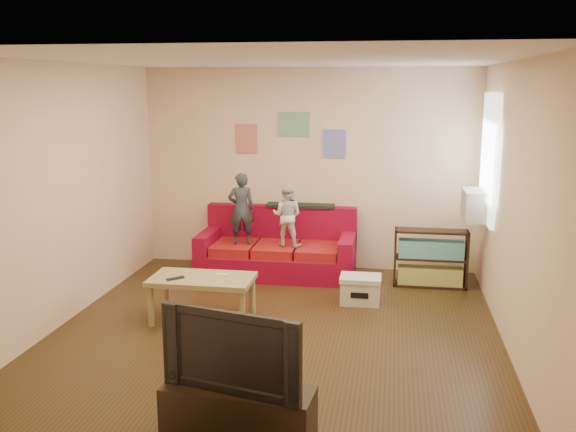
% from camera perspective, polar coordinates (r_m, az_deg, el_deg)
% --- Properties ---
extents(room_shell, '(4.52, 5.02, 2.72)m').
position_cam_1_polar(room_shell, '(6.24, -1.20, 1.24)').
color(room_shell, '#3E2B15').
rests_on(room_shell, ground).
extents(sofa, '(2.03, 0.94, 0.89)m').
position_cam_1_polar(sofa, '(8.52, -0.89, -3.17)').
color(sofa, maroon).
rests_on(sofa, ground).
extents(child_a, '(0.39, 0.31, 0.94)m').
position_cam_1_polar(child_a, '(8.31, -4.18, 0.65)').
color(child_a, '#2D343C').
rests_on(child_a, sofa).
extents(child_b, '(0.42, 0.34, 0.80)m').
position_cam_1_polar(child_b, '(8.21, -0.09, 0.05)').
color(child_b, silver).
rests_on(child_b, sofa).
extents(coffee_table, '(1.08, 0.59, 0.49)m').
position_cam_1_polar(coffee_table, '(6.86, -7.64, -5.95)').
color(coffee_table, tan).
rests_on(coffee_table, ground).
extents(remote, '(0.17, 0.16, 0.02)m').
position_cam_1_polar(remote, '(6.80, -9.98, -5.47)').
color(remote, black).
rests_on(remote, coffee_table).
extents(game_controller, '(0.13, 0.04, 0.03)m').
position_cam_1_polar(game_controller, '(6.82, -5.92, -5.26)').
color(game_controller, white).
rests_on(game_controller, coffee_table).
extents(bookshelf, '(0.89, 0.27, 0.72)m').
position_cam_1_polar(bookshelf, '(8.18, 12.54, -3.94)').
color(bookshelf, black).
rests_on(bookshelf, ground).
extents(window, '(0.04, 1.08, 1.48)m').
position_cam_1_polar(window, '(7.80, 17.44, 4.96)').
color(window, white).
rests_on(window, room_shell).
extents(ac_unit, '(0.28, 0.55, 0.35)m').
position_cam_1_polar(ac_unit, '(7.87, 16.32, 0.94)').
color(ac_unit, '#B7B2A3').
rests_on(ac_unit, window).
extents(artwork_left, '(0.30, 0.01, 0.40)m').
position_cam_1_polar(artwork_left, '(8.77, -3.71, 6.87)').
color(artwork_left, '#D87266').
rests_on(artwork_left, room_shell).
extents(artwork_center, '(0.42, 0.01, 0.32)m').
position_cam_1_polar(artwork_center, '(8.63, 0.52, 8.15)').
color(artwork_center, '#72B27F').
rests_on(artwork_center, room_shell).
extents(artwork_right, '(0.30, 0.01, 0.38)m').
position_cam_1_polar(artwork_right, '(8.59, 4.17, 6.42)').
color(artwork_right, '#727FCC').
rests_on(artwork_right, room_shell).
extents(file_box, '(0.47, 0.35, 0.32)m').
position_cam_1_polar(file_box, '(7.46, 6.45, -6.49)').
color(file_box, silver).
rests_on(file_box, ground).
extents(tv_stand, '(1.10, 0.46, 0.40)m').
position_cam_1_polar(tv_stand, '(4.73, -4.44, -17.17)').
color(tv_stand, '#30251A').
rests_on(tv_stand, ground).
extents(television, '(1.04, 0.38, 0.60)m').
position_cam_1_polar(television, '(4.51, -4.54, -11.61)').
color(television, black).
rests_on(television, tv_stand).
extents(tissue, '(0.11, 0.11, 0.09)m').
position_cam_1_polar(tissue, '(7.59, 6.19, -7.08)').
color(tissue, silver).
rests_on(tissue, ground).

